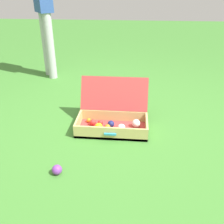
# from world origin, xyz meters

# --- Properties ---
(ground_plane) EXTENTS (16.00, 16.00, 0.00)m
(ground_plane) POSITION_xyz_m (0.00, 0.00, 0.00)
(ground_plane) COLOR #3D7A2D
(open_suitcase) EXTENTS (0.68, 0.52, 0.44)m
(open_suitcase) POSITION_xyz_m (-0.05, -0.02, 0.10)
(open_suitcase) COLOR #B23838
(open_suitcase) RESTS_ON ground
(stray_ball_on_grass) EXTENTS (0.08, 0.08, 0.08)m
(stray_ball_on_grass) POSITION_xyz_m (-0.40, -0.74, 0.04)
(stray_ball_on_grass) COLOR purple
(stray_ball_on_grass) RESTS_ON ground
(bystander_person) EXTENTS (0.33, 0.37, 1.72)m
(bystander_person) POSITION_xyz_m (-1.12, 1.44, 1.00)
(bystander_person) COLOR #B2B2B7
(bystander_person) RESTS_ON ground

